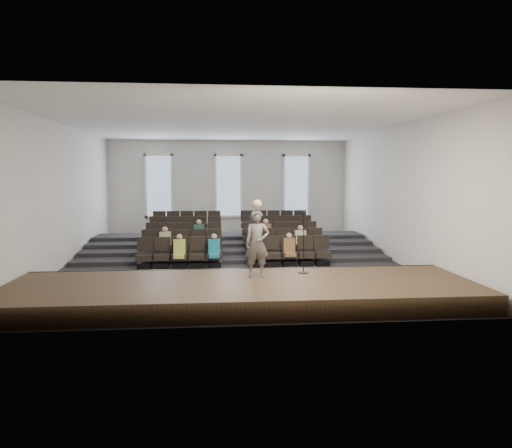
# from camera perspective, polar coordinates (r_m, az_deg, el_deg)

# --- Properties ---
(ground) EXTENTS (14.00, 14.00, 0.00)m
(ground) POSITION_cam_1_polar(r_m,az_deg,el_deg) (16.71, -2.73, -4.99)
(ground) COLOR black
(ground) RESTS_ON ground
(ceiling) EXTENTS (12.00, 14.00, 0.02)m
(ceiling) POSITION_cam_1_polar(r_m,az_deg,el_deg) (16.51, -2.82, 12.34)
(ceiling) COLOR white
(ceiling) RESTS_ON ground
(wall_back) EXTENTS (12.00, 0.04, 5.00)m
(wall_back) POSITION_cam_1_polar(r_m,az_deg,el_deg) (23.43, -3.46, 4.29)
(wall_back) COLOR silver
(wall_back) RESTS_ON ground
(wall_front) EXTENTS (12.00, 0.04, 5.00)m
(wall_front) POSITION_cam_1_polar(r_m,az_deg,el_deg) (9.42, -1.05, 1.90)
(wall_front) COLOR silver
(wall_front) RESTS_ON ground
(wall_left) EXTENTS (0.04, 14.00, 5.00)m
(wall_left) POSITION_cam_1_polar(r_m,az_deg,el_deg) (17.26, -23.20, 3.25)
(wall_left) COLOR silver
(wall_left) RESTS_ON ground
(wall_right) EXTENTS (0.04, 14.00, 5.00)m
(wall_right) POSITION_cam_1_polar(r_m,az_deg,el_deg) (17.71, 17.12, 3.52)
(wall_right) COLOR silver
(wall_right) RESTS_ON ground
(stage) EXTENTS (11.80, 3.60, 0.50)m
(stage) POSITION_cam_1_polar(r_m,az_deg,el_deg) (11.68, -1.70, -8.51)
(stage) COLOR #3D2A1A
(stage) RESTS_ON ground
(stage_lip) EXTENTS (11.80, 0.06, 0.52)m
(stage_lip) POSITION_cam_1_polar(r_m,az_deg,el_deg) (13.40, -2.15, -6.63)
(stage_lip) COLOR black
(stage_lip) RESTS_ON ground
(risers) EXTENTS (11.80, 4.80, 0.60)m
(risers) POSITION_cam_1_polar(r_m,az_deg,el_deg) (19.80, -3.11, -2.70)
(risers) COLOR black
(risers) RESTS_ON ground
(seating_rows) EXTENTS (6.80, 4.70, 1.67)m
(seating_rows) POSITION_cam_1_polar(r_m,az_deg,el_deg) (18.11, -2.94, -1.96)
(seating_rows) COLOR black
(seating_rows) RESTS_ON ground
(windows) EXTENTS (8.44, 0.10, 3.24)m
(windows) POSITION_cam_1_polar(r_m,az_deg,el_deg) (23.36, -3.46, 4.78)
(windows) COLOR white
(windows) RESTS_ON wall_back
(audience) EXTENTS (5.45, 2.64, 1.10)m
(audience) POSITION_cam_1_polar(r_m,az_deg,el_deg) (16.89, -2.79, -2.08)
(audience) COLOR #B4C54E
(audience) RESTS_ON seating_rows
(speaker) EXTENTS (0.66, 0.44, 1.78)m
(speaker) POSITION_cam_1_polar(r_m,az_deg,el_deg) (12.17, 0.14, -2.45)
(speaker) COLOR #5C5957
(speaker) RESTS_ON stage
(mic_stand) EXTENTS (0.29, 0.29, 1.72)m
(mic_stand) POSITION_cam_1_polar(r_m,az_deg,el_deg) (12.75, 5.96, -3.82)
(mic_stand) COLOR black
(mic_stand) RESTS_ON stage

